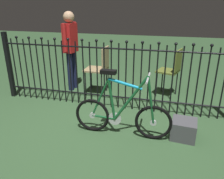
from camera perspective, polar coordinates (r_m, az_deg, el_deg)
The scene contains 7 objects.
ground_plane at distance 3.24m, azimuth -4.59°, elevation -10.31°, with size 20.00×20.00×0.00m, color #365934.
iron_fence at distance 3.72m, azimuth -1.39°, elevation 4.24°, with size 3.89×0.07×1.21m.
bicycle at distance 2.99m, azimuth 2.48°, elevation -6.16°, with size 1.31×0.40×0.91m.
chair_tan at distance 4.32m, azimuth -3.04°, elevation 5.99°, with size 0.42×0.41×0.92m.
chair_olive at distance 4.33m, azimuth 14.96°, elevation 5.25°, with size 0.47×0.46×0.91m.
person_visitor at distance 4.57m, azimuth -10.45°, elevation 11.02°, with size 0.21×0.47×1.54m.
display_crate at distance 3.17m, azimuth 17.67°, elevation -9.53°, with size 0.31×0.31×0.25m, color #4C4C51.
Camera 1 is at (0.94, -2.60, 1.69)m, focal length 36.16 mm.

